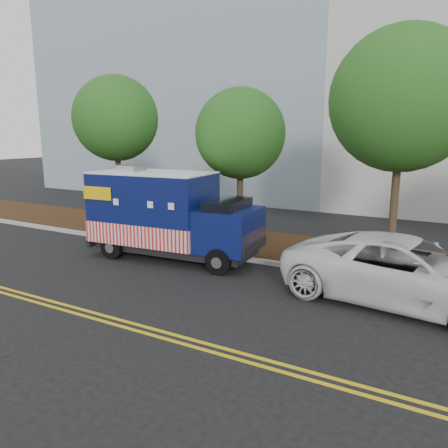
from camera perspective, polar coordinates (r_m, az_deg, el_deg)
The scene contains 11 objects.
ground at distance 15.47m, azimuth -8.50°, elevation -4.68°, with size 120.00×120.00×0.00m, color black.
curb at distance 16.53m, azimuth -5.53°, elevation -3.26°, with size 120.00×0.18×0.15m, color #9E9E99.
mulch_strip at distance 18.23m, azimuth -1.75°, elevation -1.78°, with size 120.00×4.00×0.15m, color black.
centerline_near at distance 12.47m, azimuth -21.32°, elevation -9.45°, with size 120.00×0.10×0.01m, color gold.
centerline_far at distance 12.33m, azimuth -22.22°, elevation -9.77°, with size 120.00×0.10×0.01m, color gold.
tree_a at distance 20.69m, azimuth -13.95°, elevation 13.20°, with size 3.81×3.81×6.90m.
tree_b at distance 17.14m, azimuth 2.15°, elevation 11.68°, with size 3.49×3.49×6.08m.
tree_c at distance 15.32m, azimuth 22.28°, elevation 14.77°, with size 4.56×4.56×7.66m.
sign_post at distance 17.55m, azimuth -9.19°, elevation 1.30°, with size 0.06×0.06×2.40m, color #473828.
food_truck at distance 15.49m, azimuth -7.54°, elevation 0.94°, with size 6.28×2.75×3.23m.
white_car at distance 12.24m, azimuth 22.62°, elevation -5.70°, with size 2.87×6.22×1.73m, color silver.
Camera 1 is at (9.21, -11.64, 4.35)m, focal length 35.00 mm.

